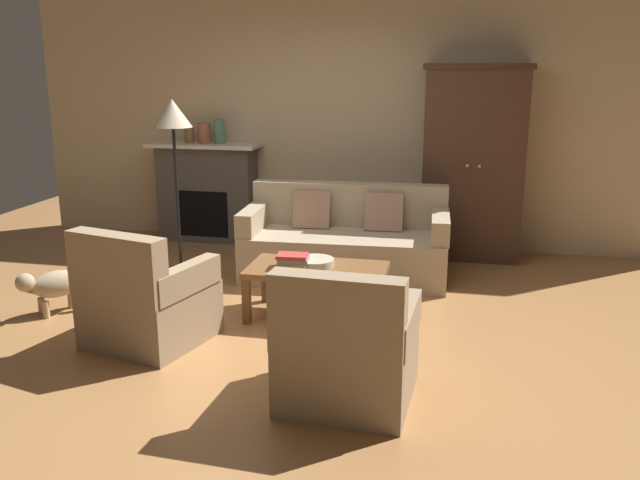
{
  "coord_description": "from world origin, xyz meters",
  "views": [
    {
      "loc": [
        1.32,
        -4.85,
        2.0
      ],
      "look_at": [
        0.16,
        0.5,
        0.55
      ],
      "focal_mm": 37.84,
      "sensor_mm": 36.0,
      "label": 1
    }
  ],
  "objects_px": {
    "book_stack": "(293,261)",
    "mantel_vase_jade": "(219,132)",
    "fruit_bowl": "(315,262)",
    "mantel_vase_terracotta": "(204,133)",
    "armoire": "(473,163)",
    "armchair_near_right": "(347,353)",
    "dog": "(53,285)",
    "coffee_table": "(317,274)",
    "couch": "(346,244)",
    "armchair_near_left": "(145,302)",
    "fireplace": "(207,191)",
    "floor_lamp": "(173,124)",
    "mantel_vase_bronze": "(189,134)"
  },
  "relations": [
    {
      "from": "mantel_vase_jade",
      "to": "armchair_near_left",
      "type": "bearing_deg",
      "value": -80.7
    },
    {
      "from": "fruit_bowl",
      "to": "floor_lamp",
      "type": "distance_m",
      "value": 2.06
    },
    {
      "from": "coffee_table",
      "to": "book_stack",
      "type": "xyz_separation_m",
      "value": [
        -0.18,
        -0.05,
        0.11
      ]
    },
    {
      "from": "book_stack",
      "to": "mantel_vase_jade",
      "type": "height_order",
      "value": "mantel_vase_jade"
    },
    {
      "from": "armchair_near_left",
      "to": "armchair_near_right",
      "type": "xyz_separation_m",
      "value": [
        1.58,
        -0.57,
        0.0
      ]
    },
    {
      "from": "floor_lamp",
      "to": "armoire",
      "type": "bearing_deg",
      "value": 22.16
    },
    {
      "from": "armoire",
      "to": "dog",
      "type": "height_order",
      "value": "armoire"
    },
    {
      "from": "mantel_vase_jade",
      "to": "fruit_bowl",
      "type": "bearing_deg",
      "value": -53.39
    },
    {
      "from": "coffee_table",
      "to": "mantel_vase_terracotta",
      "type": "bearing_deg",
      "value": 129.6
    },
    {
      "from": "armoire",
      "to": "dog",
      "type": "xyz_separation_m",
      "value": [
        -3.3,
        -2.46,
        -0.75
      ]
    },
    {
      "from": "armoire",
      "to": "armchair_near_right",
      "type": "relative_size",
      "value": 2.26
    },
    {
      "from": "armoire",
      "to": "book_stack",
      "type": "relative_size",
      "value": 7.39
    },
    {
      "from": "mantel_vase_bronze",
      "to": "dog",
      "type": "height_order",
      "value": "mantel_vase_bronze"
    },
    {
      "from": "armchair_near_left",
      "to": "armchair_near_right",
      "type": "bearing_deg",
      "value": -19.76
    },
    {
      "from": "mantel_vase_bronze",
      "to": "mantel_vase_jade",
      "type": "distance_m",
      "value": 0.36
    },
    {
      "from": "mantel_vase_bronze",
      "to": "mantel_vase_jade",
      "type": "relative_size",
      "value": 0.7
    },
    {
      "from": "armchair_near_right",
      "to": "armchair_near_left",
      "type": "bearing_deg",
      "value": 160.24
    },
    {
      "from": "fruit_bowl",
      "to": "mantel_vase_terracotta",
      "type": "bearing_deg",
      "value": 129.65
    },
    {
      "from": "coffee_table",
      "to": "fruit_bowl",
      "type": "relative_size",
      "value": 3.59
    },
    {
      "from": "mantel_vase_jade",
      "to": "armchair_near_right",
      "type": "distance_m",
      "value": 4.14
    },
    {
      "from": "floor_lamp",
      "to": "book_stack",
      "type": "bearing_deg",
      "value": -35.06
    },
    {
      "from": "mantel_vase_terracotta",
      "to": "fireplace",
      "type": "bearing_deg",
      "value": 90.0
    },
    {
      "from": "floor_lamp",
      "to": "dog",
      "type": "height_order",
      "value": "floor_lamp"
    },
    {
      "from": "fruit_bowl",
      "to": "dog",
      "type": "relative_size",
      "value": 0.64
    },
    {
      "from": "fruit_bowl",
      "to": "armchair_near_right",
      "type": "bearing_deg",
      "value": -69.92
    },
    {
      "from": "couch",
      "to": "book_stack",
      "type": "bearing_deg",
      "value": -100.45
    },
    {
      "from": "fruit_bowl",
      "to": "mantel_vase_terracotta",
      "type": "xyz_separation_m",
      "value": [
        -1.74,
        2.09,
        0.78
      ]
    },
    {
      "from": "fireplace",
      "to": "coffee_table",
      "type": "relative_size",
      "value": 1.15
    },
    {
      "from": "couch",
      "to": "floor_lamp",
      "type": "distance_m",
      "value": 1.98
    },
    {
      "from": "floor_lamp",
      "to": "mantel_vase_jade",
      "type": "bearing_deg",
      "value": 89.62
    },
    {
      "from": "fruit_bowl",
      "to": "armchair_near_right",
      "type": "xyz_separation_m",
      "value": [
        0.5,
        -1.37,
        -0.13
      ]
    },
    {
      "from": "fireplace",
      "to": "book_stack",
      "type": "relative_size",
      "value": 4.68
    },
    {
      "from": "coffee_table",
      "to": "fruit_bowl",
      "type": "xyz_separation_m",
      "value": [
        -0.03,
        0.04,
        0.08
      ]
    },
    {
      "from": "mantel_vase_jade",
      "to": "armoire",
      "type": "bearing_deg",
      "value": -1.24
    },
    {
      "from": "armchair_near_left",
      "to": "fireplace",
      "type": "bearing_deg",
      "value": 102.65
    },
    {
      "from": "book_stack",
      "to": "fruit_bowl",
      "type": "bearing_deg",
      "value": 28.81
    },
    {
      "from": "armoire",
      "to": "fruit_bowl",
      "type": "distance_m",
      "value": 2.43
    },
    {
      "from": "couch",
      "to": "fruit_bowl",
      "type": "height_order",
      "value": "couch"
    },
    {
      "from": "fireplace",
      "to": "coffee_table",
      "type": "xyz_separation_m",
      "value": [
        1.76,
        -2.15,
        -0.2
      ]
    },
    {
      "from": "armoire",
      "to": "armchair_near_right",
      "type": "height_order",
      "value": "armoire"
    },
    {
      "from": "floor_lamp",
      "to": "mantel_vase_terracotta",
      "type": "bearing_deg",
      "value": 98.22
    },
    {
      "from": "armchair_near_right",
      "to": "couch",
      "type": "bearing_deg",
      "value": 100.25
    },
    {
      "from": "armchair_near_left",
      "to": "dog",
      "type": "relative_size",
      "value": 1.95
    },
    {
      "from": "armchair_near_left",
      "to": "mantel_vase_jade",
      "type": "bearing_deg",
      "value": 99.3
    },
    {
      "from": "coffee_table",
      "to": "floor_lamp",
      "type": "relative_size",
      "value": 0.66
    },
    {
      "from": "fireplace",
      "to": "mantel_vase_terracotta",
      "type": "relative_size",
      "value": 5.71
    },
    {
      "from": "armoire",
      "to": "book_stack",
      "type": "bearing_deg",
      "value": -122.85
    },
    {
      "from": "armoire",
      "to": "fruit_bowl",
      "type": "relative_size",
      "value": 6.5
    },
    {
      "from": "couch",
      "to": "book_stack",
      "type": "height_order",
      "value": "couch"
    },
    {
      "from": "armchair_near_left",
      "to": "armoire",
      "type": "bearing_deg",
      "value": 51.03
    }
  ]
}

